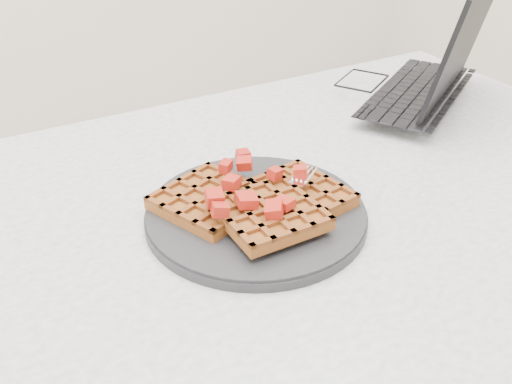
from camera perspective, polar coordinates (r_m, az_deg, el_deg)
table at (r=0.80m, az=3.33°, el=-8.57°), size 1.20×0.80×0.75m
plate at (r=0.71m, az=0.00°, el=-2.20°), size 0.28×0.28×0.02m
waffles at (r=0.70m, az=0.17°, el=-1.03°), size 0.24×0.21×0.03m
strawberry_pile at (r=0.68m, az=0.00°, el=1.00°), size 0.15×0.15×0.02m
fork at (r=0.69m, az=3.19°, el=-1.59°), size 0.16×0.12×0.02m
laptop at (r=1.07m, az=14.78°, el=10.63°), size 0.39×0.36×0.22m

